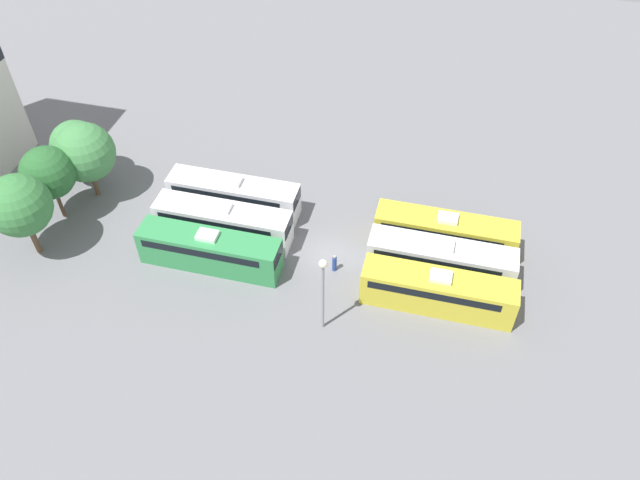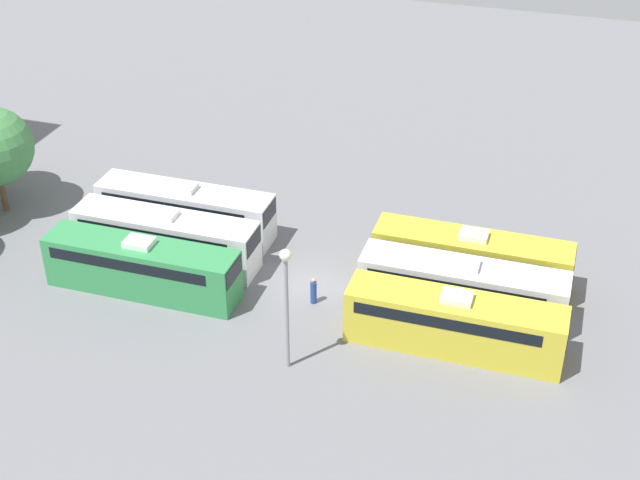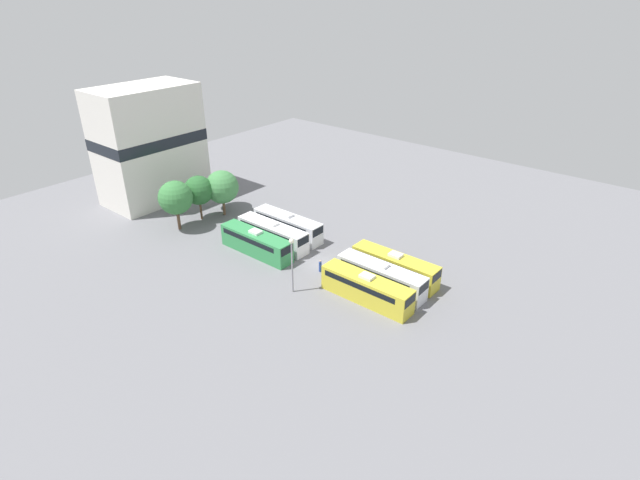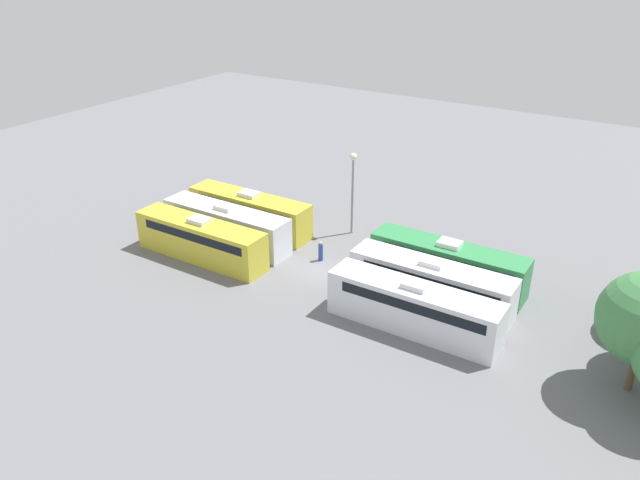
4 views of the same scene
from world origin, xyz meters
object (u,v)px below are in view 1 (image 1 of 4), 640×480
at_px(light_pole, 323,283).
at_px(tree_0, 19,206).
at_px(bus_2, 445,232).
at_px(bus_0, 437,290).
at_px(tree_3, 77,146).
at_px(bus_3, 209,249).
at_px(tree_1, 48,173).
at_px(bus_1, 440,259).
at_px(bus_4, 223,222).
at_px(worker_person, 334,263).
at_px(bus_5, 233,195).
at_px(tree_2, 85,152).

bearing_deg(light_pole, tree_0, 85.82).
bearing_deg(bus_2, light_pole, 143.66).
xyz_separation_m(bus_0, tree_3, (7.06, 32.94, 2.15)).
relative_size(bus_3, tree_1, 1.62).
distance_m(bus_1, tree_0, 32.70).
bearing_deg(bus_0, tree_3, 77.90).
xyz_separation_m(bus_1, bus_4, (-0.12, 17.88, 0.00)).
height_order(worker_person, light_pole, light_pole).
distance_m(bus_3, light_pole, 11.34).
distance_m(bus_0, bus_4, 18.29).
xyz_separation_m(bus_1, bus_5, (3.26, 18.16, 0.00)).
height_order(light_pole, tree_3, light_pole).
bearing_deg(bus_2, tree_0, 104.94).
relative_size(bus_3, bus_4, 1.00).
relative_size(light_pole, tree_1, 1.01).
xyz_separation_m(bus_3, tree_0, (-2.08, 14.28, 3.34)).
xyz_separation_m(bus_1, tree_2, (2.23, 30.88, 2.96)).
bearing_deg(bus_0, bus_5, 70.46).
relative_size(bus_2, bus_5, 1.00).
bearing_deg(light_pole, tree_1, 76.09).
distance_m(bus_0, bus_1, 3.24).
bearing_deg(tree_3, bus_4, -104.83).
xyz_separation_m(bus_0, bus_5, (6.49, 18.30, 0.00)).
distance_m(bus_1, light_pole, 10.99).
relative_size(bus_0, bus_1, 1.00).
bearing_deg(tree_1, bus_1, -87.97).
relative_size(bus_4, tree_2, 1.57).
xyz_separation_m(tree_2, tree_3, (1.60, 1.92, -0.81)).
bearing_deg(worker_person, tree_2, 80.52).
height_order(bus_4, tree_1, tree_1).
distance_m(bus_3, tree_1, 15.01).
bearing_deg(bus_1, bus_4, 90.39).
height_order(bus_5, tree_0, tree_0).
bearing_deg(bus_4, light_pole, -124.78).
bearing_deg(bus_1, tree_2, 85.88).
bearing_deg(bus_5, bus_3, -176.81).
bearing_deg(bus_1, worker_person, 101.12).
xyz_separation_m(bus_5, worker_person, (-4.84, -10.09, -0.94)).
height_order(bus_0, tree_1, tree_1).
distance_m(bus_5, tree_0, 16.75).
relative_size(bus_2, tree_0, 1.51).
distance_m(bus_4, bus_5, 3.39).
height_order(bus_0, bus_1, same).
distance_m(bus_4, tree_1, 14.78).
bearing_deg(bus_2, bus_4, 100.16).
height_order(worker_person, tree_3, tree_3).
xyz_separation_m(tree_0, tree_3, (9.30, 0.74, -1.19)).
bearing_deg(bus_4, tree_0, 110.67).
xyz_separation_m(bus_2, tree_3, (0.75, 32.80, 2.15)).
distance_m(bus_4, worker_person, 9.97).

